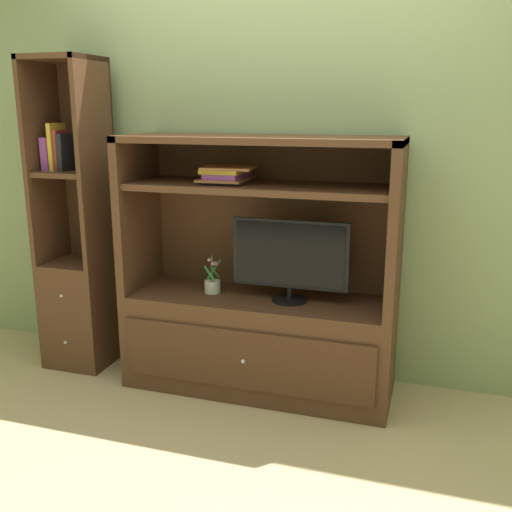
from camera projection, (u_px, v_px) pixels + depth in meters
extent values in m
plane|color=tan|center=(236.00, 419.00, 3.05)|extent=(8.00, 8.00, 0.00)
cube|color=#8C9E6B|center=(277.00, 142.00, 3.40)|extent=(6.00, 0.10, 2.80)
cube|color=#4C2D1C|center=(259.00, 342.00, 3.35)|extent=(1.52, 0.51, 0.55)
cube|color=#462A19|center=(244.00, 360.00, 3.11)|extent=(1.40, 0.02, 0.33)
sphere|color=silver|center=(243.00, 361.00, 3.10)|extent=(0.02, 0.02, 0.02)
cube|color=#4C2D1C|center=(139.00, 212.00, 3.39)|extent=(0.05, 0.51, 0.90)
cube|color=#4C2D1C|center=(396.00, 227.00, 2.96)|extent=(0.05, 0.51, 0.90)
cube|color=#4C2D1C|center=(271.00, 212.00, 3.40)|extent=(1.52, 0.02, 0.90)
cube|color=#4C2D1C|center=(259.00, 139.00, 3.07)|extent=(1.52, 0.51, 0.04)
cube|color=#4C2D1C|center=(259.00, 187.00, 3.13)|extent=(1.42, 0.46, 0.04)
cylinder|color=black|center=(289.00, 300.00, 3.21)|extent=(0.20, 0.20, 0.01)
cylinder|color=black|center=(290.00, 293.00, 3.20)|extent=(0.03, 0.03, 0.07)
cube|color=black|center=(290.00, 254.00, 3.15)|extent=(0.65, 0.02, 0.38)
cube|color=black|center=(290.00, 255.00, 3.14)|extent=(0.60, 0.00, 0.34)
cylinder|color=beige|center=(212.00, 287.00, 3.35)|extent=(0.09, 0.09, 0.07)
cylinder|color=#3D6B33|center=(212.00, 268.00, 3.33)|extent=(0.01, 0.01, 0.15)
cube|color=#2D7A38|center=(216.00, 273.00, 3.32)|extent=(0.02, 0.09, 0.08)
cube|color=#2D7A38|center=(213.00, 271.00, 3.36)|extent=(0.09, 0.02, 0.14)
cube|color=#2D7A38|center=(209.00, 273.00, 3.32)|extent=(0.08, 0.04, 0.08)
sphere|color=#C6729E|center=(213.00, 264.00, 3.32)|extent=(0.02, 0.02, 0.02)
sphere|color=#C6729E|center=(215.00, 264.00, 3.33)|extent=(0.03, 0.03, 0.03)
sphere|color=#C6729E|center=(209.00, 260.00, 3.32)|extent=(0.02, 0.02, 0.02)
cube|color=black|center=(229.00, 182.00, 3.18)|extent=(0.22, 0.26, 0.01)
cube|color=#A56638|center=(226.00, 179.00, 3.18)|extent=(0.25, 0.32, 0.01)
cube|color=purple|center=(227.00, 175.00, 3.17)|extent=(0.20, 0.27, 0.03)
cube|color=gold|center=(225.00, 171.00, 3.17)|extent=(0.22, 0.25, 0.02)
cube|color=#A56638|center=(230.00, 167.00, 3.16)|extent=(0.30, 0.31, 0.01)
cube|color=#4C2D1C|center=(82.00, 312.00, 3.69)|extent=(0.39, 0.37, 0.67)
sphere|color=silver|center=(61.00, 296.00, 3.47)|extent=(0.02, 0.02, 0.02)
sphere|color=silver|center=(65.00, 343.00, 3.54)|extent=(0.02, 0.02, 0.02)
cube|color=#4C2D1C|center=(45.00, 162.00, 3.51)|extent=(0.03, 0.37, 1.22)
cube|color=#4C2D1C|center=(96.00, 164.00, 3.40)|extent=(0.03, 0.37, 1.22)
cube|color=#4C2D1C|center=(87.00, 160.00, 3.62)|extent=(0.39, 0.02, 1.22)
cube|color=#4C2D1C|center=(71.00, 173.00, 3.47)|extent=(0.33, 0.34, 0.03)
cube|color=#4C2D1C|center=(62.00, 58.00, 3.31)|extent=(0.39, 0.37, 0.03)
cube|color=purple|center=(53.00, 154.00, 3.48)|extent=(0.04, 0.18, 0.20)
cube|color=gold|center=(57.00, 147.00, 3.46)|extent=(0.03, 0.16, 0.28)
cube|color=red|center=(62.00, 150.00, 3.45)|extent=(0.02, 0.13, 0.24)
cube|color=black|center=(67.00, 152.00, 3.44)|extent=(0.04, 0.17, 0.22)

